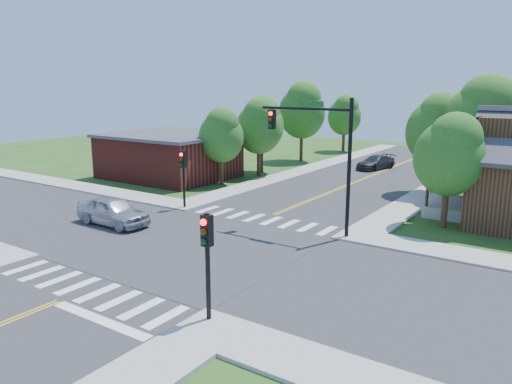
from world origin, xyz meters
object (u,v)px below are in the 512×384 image
Objects in this scene: signal_mast_ne at (320,143)px; signal_pole_se at (207,247)px; car_dgrey at (376,163)px; signal_pole_nw at (183,168)px; car_silver at (113,211)px.

signal_mast_ne is 1.89× the size of signal_pole_se.
car_dgrey is at bearing 102.87° from signal_mast_ne.
car_dgrey is (4.65, 21.30, -2.02)m from signal_pole_nw.
signal_pole_se is (1.69, -11.21, -2.19)m from signal_mast_ne.
signal_pole_se reaches higher than car_dgrey.
signal_mast_ne reaches higher than car_dgrey.
signal_pole_se is at bearing -81.44° from signal_mast_ne.
signal_pole_se is at bearing -62.94° from car_dgrey.
car_silver is 26.91m from car_dgrey.
signal_pole_nw is (-11.20, 11.20, 0.00)m from signal_pole_se.
signal_pole_se and signal_pole_nw have the same top height.
signal_mast_ne is at bearing 0.07° from signal_pole_nw.
car_silver is 1.01× the size of car_dgrey.
signal_mast_ne reaches higher than signal_pole_se.
car_dgrey is (5.45, 26.35, -0.17)m from car_silver.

